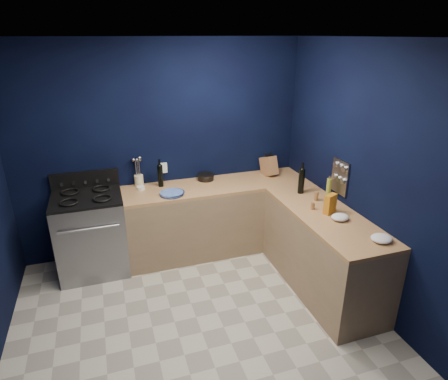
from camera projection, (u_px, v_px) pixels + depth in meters
name	position (u px, v px, depth m)	size (l,w,h in m)	color
floor	(202.00, 333.00, 3.61)	(3.50, 3.50, 0.02)	#B6B19F
ceiling	(193.00, 36.00, 2.61)	(3.50, 3.50, 0.02)	silver
wall_back	(162.00, 150.00, 4.66)	(3.50, 0.02, 2.60)	black
wall_right	(377.00, 184.00, 3.62)	(0.02, 3.50, 2.60)	black
cab_back	(217.00, 218.00, 4.88)	(2.30, 0.63, 0.86)	#8E7152
top_back	(217.00, 186.00, 4.70)	(2.30, 0.63, 0.04)	brown
cab_right	(322.00, 253.00, 4.11)	(0.63, 1.67, 0.86)	#8E7152
top_right	(327.00, 216.00, 3.93)	(0.63, 1.67, 0.04)	brown
gas_range	(92.00, 235.00, 4.41)	(0.76, 0.66, 0.92)	gray
oven_door	(92.00, 249.00, 4.14)	(0.59, 0.02, 0.42)	black
cooktop	(86.00, 198.00, 4.23)	(0.76, 0.66, 0.03)	black
backguard	(85.00, 180.00, 4.45)	(0.76, 0.06, 0.20)	black
spice_panel	(340.00, 177.00, 4.14)	(0.02, 0.28, 0.38)	gray
wall_outlet	(164.00, 168.00, 4.72)	(0.09, 0.02, 0.13)	white
plate_stack	(172.00, 193.00, 4.38)	(0.27, 0.27, 0.03)	#3851AD
ramekin	(141.00, 188.00, 4.54)	(0.10, 0.10, 0.04)	white
utensil_crock	(139.00, 180.00, 4.63)	(0.11, 0.11, 0.14)	#FAF5CA
wine_bottle_back	(160.00, 176.00, 4.59)	(0.07, 0.07, 0.26)	black
lemon_basket	(206.00, 177.00, 4.82)	(0.21, 0.21, 0.08)	black
knife_block	(269.00, 166.00, 4.97)	(0.13, 0.22, 0.24)	brown
wine_bottle_right	(301.00, 181.00, 4.39)	(0.07, 0.07, 0.29)	black
oil_bottle	(329.00, 189.00, 4.23)	(0.06, 0.06, 0.24)	olive
spice_jar_near	(316.00, 196.00, 4.22)	(0.05, 0.05, 0.10)	olive
spice_jar_far	(313.00, 206.00, 4.01)	(0.04, 0.04, 0.08)	olive
crouton_bag	(330.00, 204.00, 3.90)	(0.14, 0.07, 0.21)	#BB2608
towel_front	(340.00, 217.00, 3.78)	(0.18, 0.15, 0.06)	white
towel_end	(382.00, 238.00, 3.40)	(0.19, 0.17, 0.06)	white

